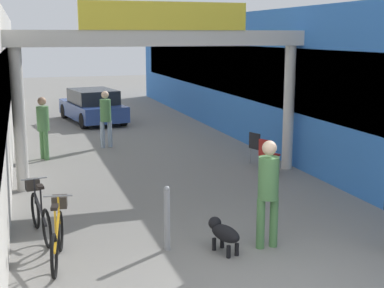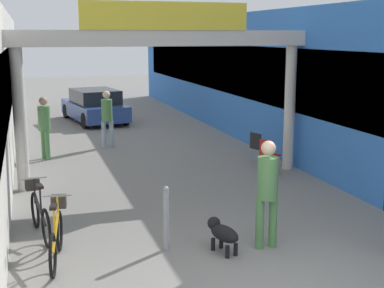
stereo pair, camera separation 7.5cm
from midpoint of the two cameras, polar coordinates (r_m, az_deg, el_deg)
storefront_right at (r=19.19m, az=8.09°, el=7.31°), size 3.00×26.00×4.19m
arcade_sign_gateway at (r=12.80m, az=-3.18°, el=9.43°), size 7.40×0.47×4.23m
pedestrian_with_dog at (r=8.85m, az=7.90°, el=-4.53°), size 0.38×0.34×1.82m
pedestrian_carrying_crate at (r=15.64m, az=-15.73°, el=2.10°), size 0.45×0.45×1.78m
pedestrian_elderly_walking at (r=16.92m, az=-9.33°, el=3.06°), size 0.40×0.38×1.78m
dog_on_leash at (r=8.83m, az=3.11°, el=-9.40°), size 0.46×0.76×0.53m
bicycle_orange_nearest at (r=8.72m, az=-14.38°, el=-9.30°), size 0.46×1.68×0.98m
bicycle_black_second at (r=9.86m, az=-16.19°, el=-6.95°), size 0.46×1.68×0.98m
bollard_post_metal at (r=8.83m, az=-2.93°, el=-7.86°), size 0.10×0.10×1.09m
cafe_chair_red_nearer at (r=13.75m, az=7.92°, el=-0.92°), size 0.54×0.54×0.89m
cafe_chair_black_farther at (r=14.62m, az=6.82°, el=-0.14°), size 0.51×0.51×0.89m
parked_car_blue at (r=22.10m, az=-10.65°, el=3.99°), size 2.39×4.24×1.33m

